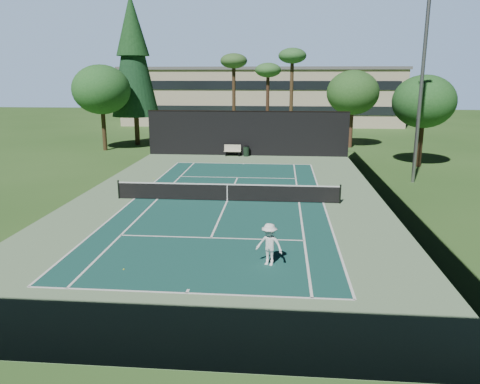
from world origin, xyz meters
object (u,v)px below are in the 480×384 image
Objects in this scene: player at (269,244)px; tennis_ball_a at (124,269)px; tennis_ball_c at (234,184)px; park_bench at (233,150)px; tennis_ball_b at (176,187)px; tennis_net at (227,192)px; trash_bin at (246,151)px; tennis_ball_d at (154,178)px.

tennis_ball_a is at bearing -149.52° from player.
park_bench reaches higher than tennis_ball_c.
tennis_ball_b is 0.04× the size of park_bench.
tennis_net is at bearing -89.82° from tennis_ball_c.
trash_bin is (3.67, 12.37, 0.45)m from tennis_ball_b.
player is 13.98m from tennis_ball_b.
park_bench is at bearing 119.23° from player.
player is at bearing 10.29° from tennis_ball_a.
tennis_ball_d is (-8.48, 14.75, -0.79)m from player.
tennis_ball_d is at bearing 136.42° from tennis_net.
tennis_ball_c reaches higher than tennis_ball_a.
tennis_ball_c is at bearing 90.18° from tennis_net.
tennis_ball_c is at bearing -13.73° from tennis_ball_d.
tennis_ball_a is (-5.36, -0.97, -0.79)m from player.
park_bench is (-3.95, 24.81, -0.28)m from player.
tennis_ball_d is at bearing 166.27° from tennis_ball_c.
tennis_net is 201.11× the size of tennis_ball_b.
player is at bearing -60.10° from tennis_ball_d.
trash_bin is at bearing 90.24° from tennis_ball_c.
player is at bearing -73.93° from tennis_net.
park_bench reaches higher than tennis_ball_d.
player is 26.01× the size of tennis_ball_a.
trash_bin is (-0.05, 11.46, 0.44)m from tennis_ball_c.
tennis_ball_a is at bearing -95.88° from trash_bin.
park_bench is 1.24m from trash_bin.
park_bench reaches higher than tennis_ball_a.
trash_bin reaches higher than tennis_ball_b.
tennis_ball_a is 0.04× the size of park_bench.
tennis_net is at bearing -85.26° from park_bench.
tennis_ball_d is at bearing -119.88° from trash_bin.
tennis_ball_d is at bearing 101.22° from tennis_ball_a.
tennis_ball_c is 1.13× the size of tennis_ball_d.
tennis_ball_c is 5.99m from tennis_ball_d.
trash_bin is (2.65, 25.76, 0.45)m from tennis_ball_a.
tennis_ball_b is 12.91m from trash_bin.
trash_bin is (-2.71, 24.79, -0.35)m from player.
tennis_ball_c is at bearing 79.31° from tennis_ball_a.
player reaches higher than tennis_ball_a.
trash_bin is at bearing 60.12° from tennis_ball_d.
tennis_net is 15.67m from park_bench.
player reaches higher than park_bench.
player reaches higher than tennis_ball_c.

